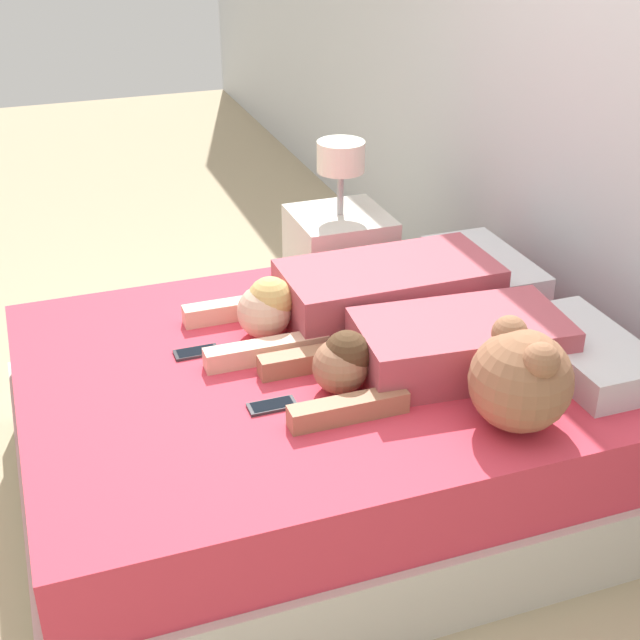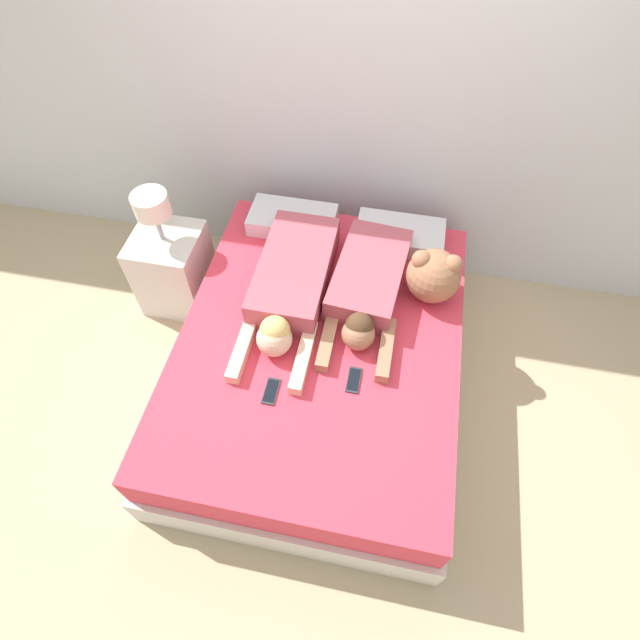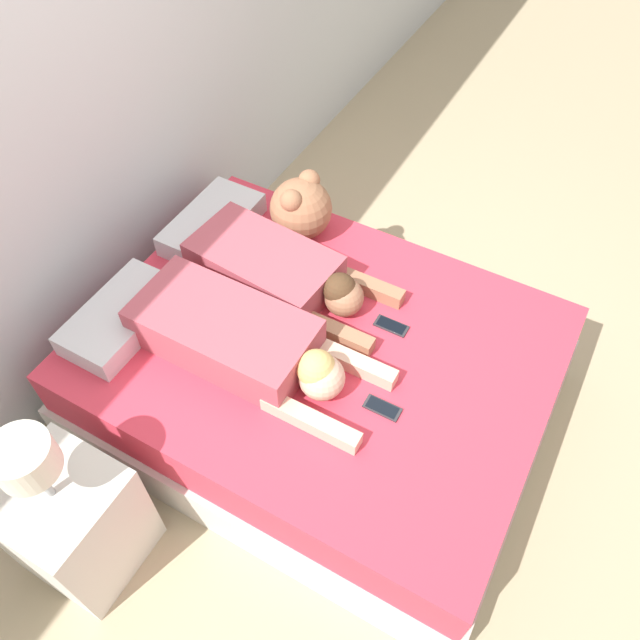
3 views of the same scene
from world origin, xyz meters
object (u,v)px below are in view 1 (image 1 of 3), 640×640
at_px(person_left, 364,295).
at_px(plush_toy, 521,378).
at_px(pillow_head_right, 586,352).
at_px(person_right, 434,349).
at_px(bed, 320,425).
at_px(cell_phone_left, 196,352).
at_px(cell_phone_right, 272,406).
at_px(pillow_head_left, 484,269).
at_px(nightstand, 340,266).

xyz_separation_m(person_left, plush_toy, (0.79, 0.18, 0.07)).
xyz_separation_m(pillow_head_right, person_right, (-0.14, -0.50, 0.03)).
relative_size(pillow_head_right, person_right, 0.55).
bearing_deg(person_left, plush_toy, 12.60).
distance_m(bed, plush_toy, 0.83).
bearing_deg(person_right, cell_phone_left, -118.53).
distance_m(person_left, person_right, 0.44).
bearing_deg(cell_phone_right, person_right, 91.90).
distance_m(pillow_head_left, pillow_head_right, 0.70).
xyz_separation_m(bed, cell_phone_left, (-0.18, -0.39, 0.28)).
bearing_deg(plush_toy, pillow_head_left, 156.73).
distance_m(person_left, plush_toy, 0.81).
height_order(pillow_head_right, person_right, person_right).
distance_m(cell_phone_left, cell_phone_right, 0.43).
bearing_deg(plush_toy, person_right, -164.10).
bearing_deg(pillow_head_left, bed, -66.97).
bearing_deg(plush_toy, nightstand, 177.54).
bearing_deg(bed, person_right, 56.92).
xyz_separation_m(person_left, person_right, (0.43, 0.07, -0.01)).
xyz_separation_m(pillow_head_left, plush_toy, (0.92, -0.39, 0.11)).
height_order(bed, person_left, person_left).
distance_m(pillow_head_left, person_left, 0.59).
bearing_deg(bed, person_left, 131.56).
bearing_deg(bed, pillow_head_right, 66.97).
bearing_deg(person_left, person_right, 9.79).
height_order(bed, nightstand, nightstand).
height_order(bed, plush_toy, plush_toy).
relative_size(pillow_head_left, plush_toy, 1.69).
xyz_separation_m(cell_phone_left, cell_phone_right, (0.41, 0.15, 0.00)).
bearing_deg(person_right, pillow_head_left, 138.37).
distance_m(pillow_head_right, cell_phone_left, 1.32).
height_order(cell_phone_right, nightstand, nightstand).
relative_size(person_left, cell_phone_right, 7.34).
bearing_deg(nightstand, person_right, -7.51).
xyz_separation_m(person_left, cell_phone_right, (0.45, -0.49, -0.09)).
relative_size(pillow_head_left, person_right, 0.55).
distance_m(person_left, nightstand, 0.98).
height_order(pillow_head_left, cell_phone_right, pillow_head_left).
height_order(person_right, nightstand, nightstand).
distance_m(pillow_head_left, cell_phone_right, 1.21).
height_order(bed, pillow_head_right, pillow_head_right).
bearing_deg(cell_phone_right, pillow_head_right, 83.58).
distance_m(bed, pillow_head_right, 0.95).
height_order(person_right, cell_phone_right, person_right).
xyz_separation_m(person_right, cell_phone_left, (-0.39, -0.71, -0.08)).
height_order(pillow_head_right, plush_toy, plush_toy).
height_order(person_left, cell_phone_left, person_left).
xyz_separation_m(person_right, plush_toy, (0.36, 0.10, 0.08)).
height_order(pillow_head_left, cell_phone_left, pillow_head_left).
bearing_deg(pillow_head_right, person_left, -134.89).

